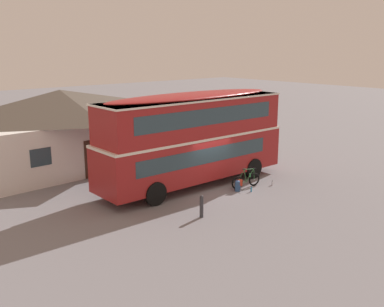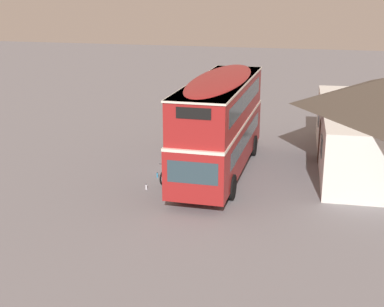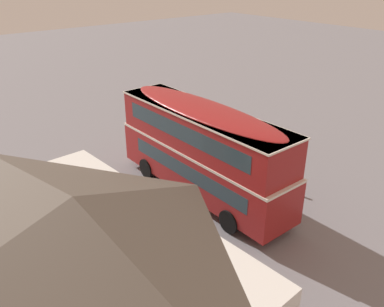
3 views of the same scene
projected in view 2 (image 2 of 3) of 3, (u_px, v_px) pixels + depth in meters
name	position (u px, v px, depth m)	size (l,w,h in m)	color
ground_plane	(196.00, 171.00, 26.19)	(120.00, 120.00, 0.00)	slate
double_decker_bus	(220.00, 120.00, 25.26)	(10.61, 2.66, 4.79)	black
touring_bicycle	(169.00, 173.00, 24.86)	(1.76, 0.49, 1.03)	black
backpack_on_ground	(171.00, 170.00, 25.52)	(0.39, 0.38, 0.54)	#2D4C7A
water_bottle_blue_sports	(157.00, 175.00, 25.31)	(0.08, 0.08, 0.26)	#338CBF
water_bottle_clear_plastic	(146.00, 187.00, 23.81)	(0.08, 0.08, 0.25)	silver
kerb_bollard	(165.00, 143.00, 29.23)	(0.16, 0.16, 0.97)	#333338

